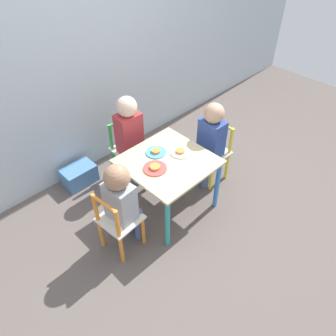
# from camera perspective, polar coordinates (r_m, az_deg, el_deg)

# --- Properties ---
(ground_plane) EXTENTS (6.00, 6.00, 0.00)m
(ground_plane) POSITION_cam_1_polar(r_m,az_deg,el_deg) (2.74, -0.00, -6.42)
(ground_plane) COLOR #5B514C
(house_wall) EXTENTS (6.00, 0.06, 2.60)m
(house_wall) POSITION_cam_1_polar(r_m,az_deg,el_deg) (2.67, -15.27, 24.33)
(house_wall) COLOR #B2C1CC
(house_wall) RESTS_ON ground_plane
(kids_table) EXTENTS (0.61, 0.61, 0.48)m
(kids_table) POSITION_cam_1_polar(r_m,az_deg,el_deg) (2.45, -0.00, 0.07)
(kids_table) COLOR beige
(kids_table) RESTS_ON ground_plane
(chair_green) EXTENTS (0.27, 0.27, 0.53)m
(chair_green) POSITION_cam_1_polar(r_m,az_deg,el_deg) (2.87, -6.97, 3.08)
(chair_green) COLOR silver
(chair_green) RESTS_ON ground_plane
(chair_orange) EXTENTS (0.28, 0.28, 0.53)m
(chair_orange) POSITION_cam_1_polar(r_m,az_deg,el_deg) (2.30, -8.70, -9.34)
(chair_orange) COLOR silver
(chair_orange) RESTS_ON ground_plane
(chair_yellow) EXTENTS (0.27, 0.27, 0.53)m
(chair_yellow) POSITION_cam_1_polar(r_m,az_deg,el_deg) (2.84, 7.84, 2.59)
(chair_yellow) COLOR silver
(chair_yellow) RESTS_ON ground_plane
(child_back) EXTENTS (0.21, 0.22, 0.80)m
(child_back) POSITION_cam_1_polar(r_m,az_deg,el_deg) (2.70, -6.60, 6.11)
(child_back) COLOR #4C608E
(child_back) RESTS_ON ground_plane
(child_left) EXTENTS (0.22, 0.21, 0.74)m
(child_left) POSITION_cam_1_polar(r_m,az_deg,el_deg) (2.19, -8.03, -5.30)
(child_left) COLOR #4C608E
(child_left) RESTS_ON ground_plane
(child_right) EXTENTS (0.22, 0.20, 0.76)m
(child_right) POSITION_cam_1_polar(r_m,az_deg,el_deg) (2.69, 7.36, 5.28)
(child_right) COLOR #4C608E
(child_right) RESTS_ON ground_plane
(plate_back) EXTENTS (0.15, 0.15, 0.03)m
(plate_back) POSITION_cam_1_polar(r_m,az_deg,el_deg) (2.47, -2.11, 2.83)
(plate_back) COLOR #4C9EE0
(plate_back) RESTS_ON kids_table
(plate_left) EXTENTS (0.17, 0.17, 0.03)m
(plate_left) POSITION_cam_1_polar(r_m,az_deg,el_deg) (2.33, -2.28, 0.01)
(plate_left) COLOR #E54C47
(plate_left) RESTS_ON kids_table
(plate_right) EXTENTS (0.15, 0.15, 0.03)m
(plate_right) POSITION_cam_1_polar(r_m,az_deg,el_deg) (2.47, 2.15, 2.80)
(plate_right) COLOR white
(plate_right) RESTS_ON kids_table
(storage_bin) EXTENTS (0.28, 0.19, 0.17)m
(storage_bin) POSITION_cam_1_polar(r_m,az_deg,el_deg) (2.97, -15.19, -1.19)
(storage_bin) COLOR #4C7FB7
(storage_bin) RESTS_ON ground_plane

